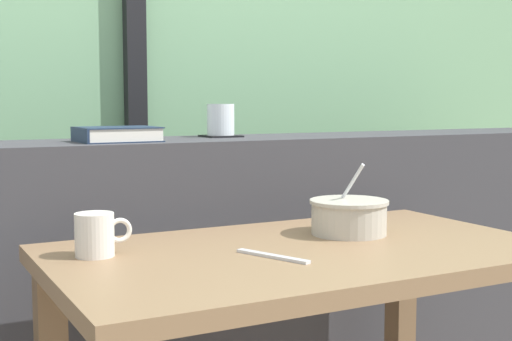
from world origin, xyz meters
The scene contains 9 objects.
window_divider_post centered at (-0.01, 1.18, 1.30)m, with size 0.07×0.05×2.60m, color black.
dark_console_ledge centered at (0.00, 0.55, 0.44)m, with size 2.80×0.33×0.89m, color #38383D.
breakfast_table centered at (-0.04, -0.01, 0.57)m, with size 1.03×0.60×0.69m.
coaster_square centered at (0.06, 0.60, 0.89)m, with size 0.10×0.10×0.01m, color black.
juice_glass centered at (0.06, 0.60, 0.93)m, with size 0.08×0.08×0.09m.
closed_book centered at (-0.27, 0.51, 0.91)m, with size 0.20×0.16×0.04m.
soup_bowl centered at (0.13, 0.07, 0.73)m, with size 0.18×0.18×0.16m.
fork_utensil centered at (-0.14, -0.06, 0.69)m, with size 0.02×0.17×0.01m, color silver.
ceramic_mug centered at (-0.44, 0.11, 0.73)m, with size 0.11×0.08×0.08m.
Camera 1 is at (-0.79, -1.22, 0.99)m, focal length 49.26 mm.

